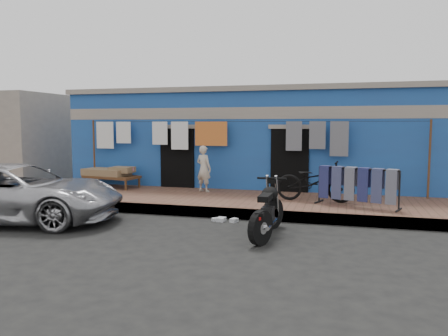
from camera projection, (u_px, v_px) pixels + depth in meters
ground at (198, 234)px, 8.87m from camera, size 80.00×80.00×0.00m
sidewalk at (234, 202)px, 11.74m from camera, size 28.00×3.00×0.25m
curb at (219, 213)px, 10.34m from camera, size 28.00×0.10×0.25m
building at (262, 140)px, 15.41m from camera, size 12.20×5.20×3.36m
neighbor_left at (4, 137)px, 18.34m from camera, size 6.00×5.00×3.40m
clothesline at (217, 138)px, 12.99m from camera, size 10.06×0.06×2.10m
car at (16, 192)px, 9.91m from camera, size 5.18×3.10×1.37m
seated_person at (204, 169)px, 12.75m from camera, size 0.57×0.48×1.35m
bicycle at (315, 177)px, 11.13m from camera, size 1.99×0.80×1.26m
motorcycle at (267, 208)px, 8.62m from camera, size 0.63×1.74×1.12m
charpoy at (111, 177)px, 13.68m from camera, size 2.15×1.52×0.62m
jeans_rack at (357, 186)px, 10.44m from camera, size 2.28×1.67×0.97m
litter_a at (216, 220)px, 10.01m from camera, size 0.21×0.21×0.07m
litter_b at (234, 220)px, 9.90m from camera, size 0.18×0.21×0.09m
litter_c at (221, 219)px, 9.98m from camera, size 0.21×0.25×0.09m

